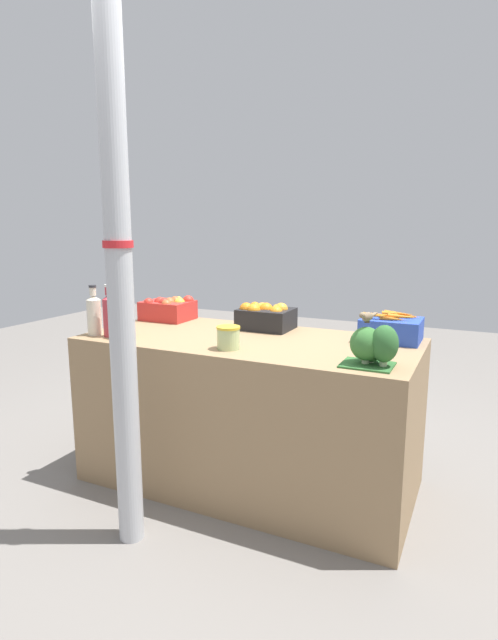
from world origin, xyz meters
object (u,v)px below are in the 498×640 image
at_px(juice_bottle_golden, 124,319).
at_px(sparrow_bird, 367,317).
at_px(apple_crate, 168,308).
at_px(orange_crate, 266,316).
at_px(juice_bottle_cloudy, 94,314).
at_px(broccoli_pile, 373,345).
at_px(support_pole, 119,262).
at_px(carrot_crate, 392,328).
at_px(pickle_jar, 228,338).
at_px(juice_bottle_ruby, 109,315).

height_order(juice_bottle_golden, sparrow_bird, juice_bottle_golden).
relative_size(apple_crate, orange_crate, 1.00).
bearing_deg(juice_bottle_cloudy, broccoli_pile, 1.40).
relative_size(support_pole, sparrow_bird, 19.24).
bearing_deg(carrot_crate, sparrow_bird, -92.37).
relative_size(broccoli_pile, juice_bottle_cloudy, 0.85).
height_order(apple_crate, pickle_jar, apple_crate).
bearing_deg(juice_bottle_cloudy, apple_crate, 78.89).
relative_size(juice_bottle_ruby, sparrow_bird, 2.17).
height_order(support_pole, broccoli_pile, support_pole).
xyz_separation_m(juice_bottle_ruby, juice_bottle_golden, (0.11, -0.00, -0.01)).
bearing_deg(juice_bottle_ruby, sparrow_bird, 1.55).
relative_size(carrot_crate, juice_bottle_cloudy, 1.08).
bearing_deg(apple_crate, juice_bottle_ruby, -90.54).
distance_m(apple_crate, pickle_jar, 0.88).
xyz_separation_m(support_pole, carrot_crate, (0.97, 0.98, -0.38)).
relative_size(juice_bottle_golden, sparrow_bird, 1.98).
relative_size(apple_crate, pickle_jar, 2.57).
relative_size(support_pole, carrot_crate, 8.45).
xyz_separation_m(support_pole, juice_bottle_ruby, (-0.44, 0.42, -0.32)).
height_order(apple_crate, juice_bottle_cloudy, juice_bottle_cloudy).
bearing_deg(orange_crate, apple_crate, -179.97).
distance_m(orange_crate, pickle_jar, 0.52).
bearing_deg(apple_crate, juice_bottle_golden, -79.76).
height_order(support_pole, juice_bottle_golden, support_pole).
bearing_deg(carrot_crate, orange_crate, -179.80).
relative_size(carrot_crate, juice_bottle_golden, 1.15).
xyz_separation_m(juice_bottle_golden, sparrow_bird, (1.28, 0.04, 0.11)).
xyz_separation_m(orange_crate, broccoli_pile, (0.73, -0.52, 0.01)).
distance_m(orange_crate, broccoli_pile, 0.90).
distance_m(apple_crate, sparrow_bird, 1.48).
bearing_deg(carrot_crate, juice_bottle_ruby, -158.35).
distance_m(juice_bottle_cloudy, pickle_jar, 0.82).
xyz_separation_m(broccoli_pile, pickle_jar, (-0.70, -0.00, -0.03)).
bearing_deg(broccoli_pile, juice_bottle_golden, -178.38).
distance_m(support_pole, apple_crate, 1.13).
distance_m(juice_bottle_ruby, pickle_jar, 0.72).
distance_m(carrot_crate, juice_bottle_ruby, 1.52).
distance_m(apple_crate, broccoli_pile, 1.51).
xyz_separation_m(apple_crate, carrot_crate, (1.40, 0.00, -0.01)).
bearing_deg(broccoli_pile, juice_bottle_ruby, -178.50).
height_order(broccoli_pile, juice_bottle_golden, juice_bottle_golden).
bearing_deg(juice_bottle_cloudy, juice_bottle_golden, -0.00).
bearing_deg(orange_crate, broccoli_pile, -35.46).
xyz_separation_m(broccoli_pile, juice_bottle_cloudy, (-1.52, -0.04, 0.03)).
xyz_separation_m(support_pole, orange_crate, (0.25, 0.98, -0.37)).
relative_size(orange_crate, carrot_crate, 1.00).
height_order(orange_crate, juice_bottle_ruby, juice_bottle_ruby).
height_order(carrot_crate, pickle_jar, carrot_crate).
height_order(apple_crate, juice_bottle_golden, juice_bottle_golden).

